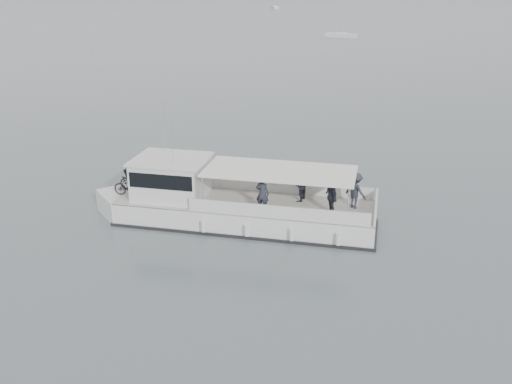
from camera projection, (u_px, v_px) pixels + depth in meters
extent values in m
plane|color=#535E62|center=(332.00, 214.00, 28.20)|extent=(1400.00, 1400.00, 0.00)
cube|color=white|center=(246.00, 215.00, 26.96)|extent=(12.48, 7.06, 1.31)
cube|color=white|center=(127.00, 204.00, 28.21)|extent=(3.09, 3.09, 1.31)
cube|color=beige|center=(245.00, 202.00, 26.73)|extent=(12.48, 7.06, 0.06)
cube|color=black|center=(246.00, 223.00, 27.11)|extent=(12.71, 7.24, 0.18)
cube|color=white|center=(289.00, 188.00, 27.66)|extent=(7.64, 2.77, 0.60)
cube|color=white|center=(277.00, 212.00, 24.83)|extent=(7.64, 2.77, 0.60)
cube|color=white|center=(376.00, 207.00, 25.38)|extent=(1.17, 3.08, 0.60)
cube|color=white|center=(171.00, 178.00, 27.15)|extent=(3.95, 3.64, 1.81)
cube|color=black|center=(141.00, 173.00, 27.42)|extent=(1.37, 2.56, 1.17)
cube|color=black|center=(171.00, 172.00, 27.04)|extent=(3.77, 3.61, 0.71)
cube|color=white|center=(170.00, 159.00, 26.81)|extent=(4.20, 3.89, 0.10)
cube|color=white|center=(280.00, 171.00, 25.80)|extent=(7.47, 5.13, 0.08)
cylinder|color=silver|center=(203.00, 194.00, 25.48)|extent=(0.08, 0.08, 1.66)
cylinder|color=silver|center=(220.00, 173.00, 28.05)|extent=(0.08, 0.08, 1.66)
cylinder|color=silver|center=(348.00, 206.00, 24.15)|extent=(0.08, 0.08, 1.66)
cylinder|color=silver|center=(353.00, 183.00, 26.72)|extent=(0.08, 0.08, 1.66)
cylinder|color=silver|center=(164.00, 127.00, 27.29)|extent=(0.04, 0.04, 2.62)
cylinder|color=silver|center=(172.00, 141.00, 25.68)|extent=(0.04, 0.04, 2.22)
cylinder|color=silver|center=(204.00, 226.00, 25.64)|extent=(0.31, 0.31, 0.50)
cylinder|color=silver|center=(247.00, 230.00, 25.22)|extent=(0.31, 0.31, 0.50)
cylinder|color=silver|center=(292.00, 235.00, 24.81)|extent=(0.31, 0.31, 0.50)
cylinder|color=silver|center=(338.00, 239.00, 24.39)|extent=(0.31, 0.31, 0.50)
imported|color=black|center=(136.00, 181.00, 28.09)|extent=(1.83, 1.14, 0.91)
imported|color=black|center=(129.00, 186.00, 27.35)|extent=(1.65, 0.95, 0.96)
imported|color=#292C37|center=(262.00, 194.00, 25.39)|extent=(0.74, 0.65, 1.69)
imported|color=#292C37|center=(299.00, 184.00, 26.57)|extent=(0.98, 1.04, 1.69)
imported|color=#292C37|center=(331.00, 197.00, 25.04)|extent=(0.59, 1.05, 1.69)
imported|color=#292C37|center=(356.00, 191.00, 25.75)|extent=(1.16, 1.25, 1.69)
cube|color=white|center=(275.00, 7.00, 196.39)|extent=(2.23, 5.62, 0.75)
cube|color=white|center=(275.00, 6.00, 196.27)|extent=(1.70, 2.05, 0.45)
cube|color=white|center=(341.00, 35.00, 106.76)|extent=(5.76, 5.12, 0.75)
cube|color=white|center=(341.00, 34.00, 106.64)|extent=(2.63, 2.56, 0.45)
cylinder|color=silver|center=(342.00, 16.00, 105.50)|extent=(0.08, 0.08, 6.46)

